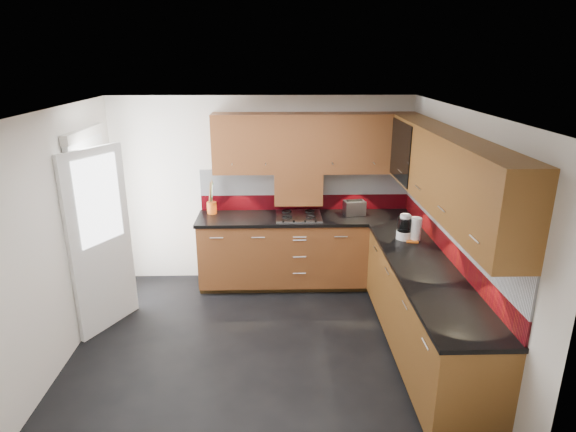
{
  "coord_description": "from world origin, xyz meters",
  "views": [
    {
      "loc": [
        0.16,
        -4.22,
        2.85
      ],
      "look_at": [
        0.3,
        0.65,
        1.23
      ],
      "focal_mm": 30.0,
      "sensor_mm": 36.0,
      "label": 1
    }
  ],
  "objects_px": {
    "gas_hob": "(299,216)",
    "toaster": "(354,208)",
    "food_processor": "(404,228)",
    "utensil_pot": "(212,206)"
  },
  "relations": [
    {
      "from": "gas_hob",
      "to": "toaster",
      "type": "height_order",
      "value": "toaster"
    },
    {
      "from": "food_processor",
      "to": "gas_hob",
      "type": "bearing_deg",
      "value": 145.29
    },
    {
      "from": "food_processor",
      "to": "utensil_pot",
      "type": "bearing_deg",
      "value": 156.66
    },
    {
      "from": "gas_hob",
      "to": "utensil_pot",
      "type": "relative_size",
      "value": 1.3
    },
    {
      "from": "toaster",
      "to": "utensil_pot",
      "type": "bearing_deg",
      "value": 176.77
    },
    {
      "from": "utensil_pot",
      "to": "toaster",
      "type": "distance_m",
      "value": 1.81
    },
    {
      "from": "gas_hob",
      "to": "food_processor",
      "type": "bearing_deg",
      "value": -34.71
    },
    {
      "from": "gas_hob",
      "to": "food_processor",
      "type": "xyz_separation_m",
      "value": [
        1.12,
        -0.78,
        0.11
      ]
    },
    {
      "from": "food_processor",
      "to": "toaster",
      "type": "bearing_deg",
      "value": 115.77
    },
    {
      "from": "utensil_pot",
      "to": "food_processor",
      "type": "height_order",
      "value": "utensil_pot"
    }
  ]
}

